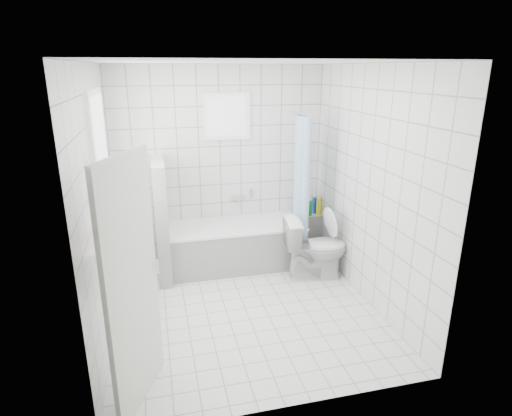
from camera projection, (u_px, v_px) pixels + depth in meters
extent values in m
plane|color=white|center=(245.00, 308.00, 4.76)|extent=(3.00, 3.00, 0.00)
plane|color=white|center=(243.00, 62.00, 3.95)|extent=(3.00, 3.00, 0.00)
cube|color=white|center=(221.00, 166.00, 5.74)|extent=(2.80, 0.02, 2.60)
cube|color=white|center=(290.00, 256.00, 2.97)|extent=(2.80, 0.02, 2.60)
cube|color=white|center=(100.00, 207.00, 4.04)|extent=(0.02, 3.00, 2.60)
cube|color=white|center=(369.00, 188.00, 4.67)|extent=(0.02, 3.00, 2.60)
cube|color=white|center=(104.00, 168.00, 4.23)|extent=(0.01, 0.90, 1.40)
cube|color=white|center=(227.00, 117.00, 5.52)|extent=(0.50, 0.01, 0.50)
cube|color=white|center=(116.00, 237.00, 4.47)|extent=(0.18, 1.02, 0.08)
cube|color=silver|center=(133.00, 287.00, 3.17)|extent=(0.35, 0.75, 2.00)
cube|color=white|center=(236.00, 246.00, 5.74)|extent=(1.75, 0.75, 0.55)
cube|color=white|center=(236.00, 226.00, 5.65)|extent=(1.77, 0.77, 0.03)
cube|color=white|center=(162.00, 219.00, 5.33)|extent=(0.15, 0.85, 1.50)
cube|color=white|center=(311.00, 232.00, 6.24)|extent=(0.40, 0.24, 0.55)
imported|color=white|center=(316.00, 248.00, 5.37)|extent=(0.83, 0.53, 0.79)
cylinder|color=silver|center=(299.00, 114.00, 5.37)|extent=(0.02, 0.80, 0.02)
cube|color=silver|center=(238.00, 197.00, 5.89)|extent=(0.18, 0.06, 0.06)
imported|color=#C74D9C|center=(113.00, 235.00, 4.06)|extent=(0.13, 0.13, 0.27)
imported|color=#C965CA|center=(118.00, 217.00, 4.69)|extent=(0.08, 0.08, 0.17)
imported|color=#35F2E8|center=(115.00, 230.00, 4.28)|extent=(0.11, 0.12, 0.20)
imported|color=silver|center=(116.00, 216.00, 4.52)|extent=(0.14, 0.14, 0.32)
imported|color=white|center=(116.00, 228.00, 4.38)|extent=(0.14, 0.14, 0.17)
cylinder|color=blue|center=(314.00, 205.00, 6.15)|extent=(0.06, 0.06, 0.24)
cylinder|color=#15821A|center=(310.00, 208.00, 6.04)|extent=(0.06, 0.06, 0.23)
cylinder|color=#FFFB1A|center=(319.00, 207.00, 6.06)|extent=(0.06, 0.06, 0.26)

